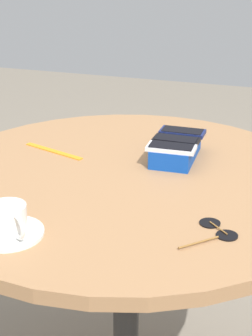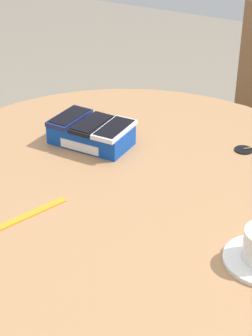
% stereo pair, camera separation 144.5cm
% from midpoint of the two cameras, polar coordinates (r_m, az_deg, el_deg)
% --- Properties ---
extents(round_table, '(0.99, 0.99, 0.78)m').
position_cam_midpoint_polar(round_table, '(1.13, -33.76, -14.43)').
color(round_table, '#2D2D2D').
rests_on(round_table, ground_plane).
extents(phone_box, '(0.19, 0.11, 0.05)m').
position_cam_midpoint_polar(phone_box, '(1.19, -35.53, -4.02)').
color(phone_box, '#0F42AD').
rests_on(phone_box, round_table).
extents(phone_navy, '(0.06, 0.12, 0.01)m').
position_cam_midpoint_polar(phone_navy, '(1.23, -37.12, -1.92)').
color(phone_navy, navy).
rests_on(phone_navy, phone_box).
extents(phone_black, '(0.06, 0.12, 0.01)m').
position_cam_midpoint_polar(phone_black, '(1.18, -35.84, -2.88)').
color(phone_black, black).
rests_on(phone_black, phone_box).
extents(phone_white, '(0.06, 0.12, 0.01)m').
position_cam_midpoint_polar(phone_white, '(1.13, -34.39, -3.70)').
color(phone_white, silver).
rests_on(phone_white, phone_box).
extents(lanyard_strap, '(0.08, 0.19, 0.00)m').
position_cam_midpoint_polar(lanyard_strap, '(1.11, -48.45, -13.39)').
color(lanyard_strap, orange).
rests_on(lanyard_strap, round_table).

